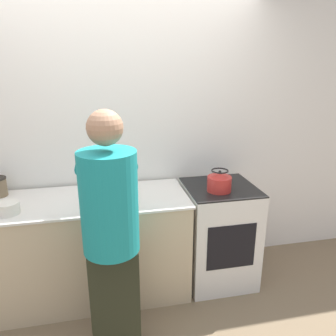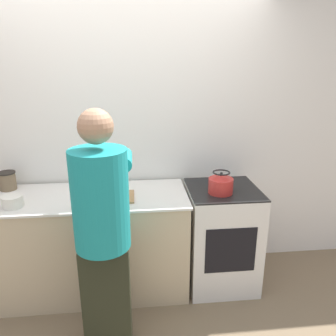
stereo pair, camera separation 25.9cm
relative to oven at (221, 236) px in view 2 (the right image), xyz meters
name	(u,v)px [view 2 (the right image)]	position (x,y,z in m)	size (l,w,h in m)	color
ground_plane	(128,309)	(-0.84, -0.30, -0.46)	(12.00, 12.00, 0.00)	#7A664C
wall_back	(124,135)	(-0.84, 0.41, 0.84)	(8.00, 0.05, 2.60)	white
counter	(90,243)	(-1.15, 0.02, -0.01)	(1.66, 0.67, 0.88)	#C6B28E
oven	(221,236)	(0.00, 0.00, 0.00)	(0.59, 0.60, 0.91)	silver
person	(103,227)	(-0.96, -0.58, 0.45)	(0.41, 0.64, 1.68)	black
cutting_board	(116,197)	(-0.90, -0.05, 0.44)	(0.29, 0.25, 0.02)	#A87A4C
knife	(114,197)	(-0.92, -0.07, 0.45)	(0.19, 0.12, 0.01)	silver
kettle	(221,184)	(-0.05, -0.09, 0.53)	(0.20, 0.20, 0.18)	red
bowl_prep	(12,201)	(-1.67, -0.13, 0.47)	(0.16, 0.16, 0.09)	silver
canister_jar	(7,181)	(-1.84, 0.24, 0.51)	(0.15, 0.15, 0.16)	#756047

